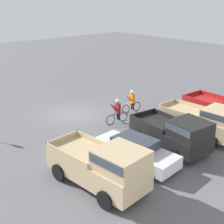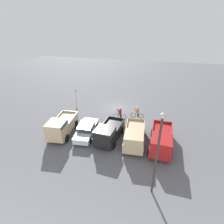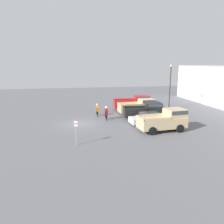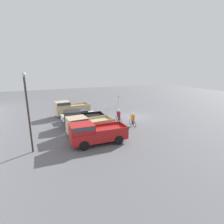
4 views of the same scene
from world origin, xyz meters
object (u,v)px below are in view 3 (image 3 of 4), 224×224
at_px(pickup_truck_0, 134,102).
at_px(cyclist_0, 106,113).
at_px(pickup_truck_2, 146,110).
at_px(pickup_truck_3, 165,120).
at_px(cyclist_1, 97,110).
at_px(fire_lane_sign, 76,130).
at_px(lamppost, 170,84).
at_px(sedan_0, 150,118).
at_px(pickup_truck_1, 139,106).

distance_m(pickup_truck_0, cyclist_0, 7.55).
bearing_deg(cyclist_0, pickup_truck_0, 135.90).
bearing_deg(cyclist_0, pickup_truck_2, 87.69).
xyz_separation_m(pickup_truck_3, cyclist_1, (-7.98, -6.38, -0.31)).
distance_m(pickup_truck_0, fire_lane_sign, 16.52).
bearing_deg(fire_lane_sign, cyclist_0, 154.43).
height_order(pickup_truck_3, fire_lane_sign, pickup_truck_3).
bearing_deg(pickup_truck_3, lamppost, 153.41).
distance_m(cyclist_0, fire_lane_sign, 9.21).
bearing_deg(lamppost, pickup_truck_3, -26.59).
bearing_deg(cyclist_1, sedan_0, 47.23).
relative_size(pickup_truck_1, pickup_truck_3, 1.00).
distance_m(pickup_truck_0, sedan_0, 8.41).
height_order(pickup_truck_2, fire_lane_sign, fire_lane_sign).
bearing_deg(pickup_truck_0, pickup_truck_1, -1.75).
height_order(pickup_truck_0, fire_lane_sign, fire_lane_sign).
relative_size(pickup_truck_0, cyclist_1, 3.06).
xyz_separation_m(pickup_truck_1, pickup_truck_3, (8.38, 0.31, 0.12)).
distance_m(pickup_truck_2, lamppost, 8.10).
height_order(pickup_truck_2, cyclist_1, pickup_truck_2).
bearing_deg(fire_lane_sign, lamppost, 131.72).
bearing_deg(fire_lane_sign, pickup_truck_3, 105.20).
xyz_separation_m(pickup_truck_3, lamppost, (-10.57, 5.29, 2.83)).
bearing_deg(cyclist_0, pickup_truck_3, 43.72).
xyz_separation_m(pickup_truck_0, pickup_truck_1, (2.76, -0.08, -0.05)).
bearing_deg(pickup_truck_0, cyclist_1, -62.76).
distance_m(sedan_0, cyclist_1, 7.69).
bearing_deg(pickup_truck_2, pickup_truck_1, -179.92).
xyz_separation_m(sedan_0, cyclist_0, (-2.97, -4.74, 0.20)).
relative_size(sedan_0, fire_lane_sign, 2.18).
relative_size(pickup_truck_2, fire_lane_sign, 2.22).
height_order(cyclist_0, lamppost, lamppost).
relative_size(cyclist_1, fire_lane_sign, 0.80).
distance_m(cyclist_0, lamppost, 12.21).
relative_size(pickup_truck_0, pickup_truck_1, 1.05).
relative_size(sedan_0, pickup_truck_3, 0.94).
xyz_separation_m(cyclist_1, fire_lane_sign, (10.54, -3.07, 0.49)).
height_order(cyclist_0, fire_lane_sign, fire_lane_sign).
xyz_separation_m(pickup_truck_0, pickup_truck_3, (11.14, 0.23, 0.07)).
relative_size(pickup_truck_3, cyclist_0, 2.82).
relative_size(sedan_0, lamppost, 0.72).
xyz_separation_m(pickup_truck_0, cyclist_1, (3.17, -6.15, -0.24)).
xyz_separation_m(pickup_truck_1, fire_lane_sign, (10.95, -9.13, 0.30)).
relative_size(pickup_truck_3, cyclist_1, 2.90).
height_order(cyclist_1, lamppost, lamppost).
relative_size(pickup_truck_2, pickup_truck_3, 0.96).
height_order(sedan_0, fire_lane_sign, fire_lane_sign).
bearing_deg(pickup_truck_2, cyclist_1, -112.07).
distance_m(sedan_0, fire_lane_sign, 10.23).
bearing_deg(lamppost, pickup_truck_2, -47.94).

